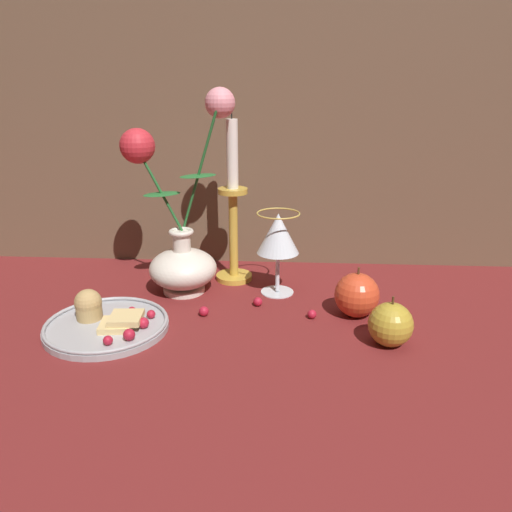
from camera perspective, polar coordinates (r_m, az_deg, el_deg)
The scene contains 10 objects.
ground_plane at distance 0.86m, azimuth -1.94°, elevation -7.17°, with size 2.40×2.40×0.00m, color maroon.
vase at distance 0.94m, azimuth -8.70°, elevation 2.10°, with size 0.21×0.13×0.38m.
plate_with_pastries at distance 0.86m, azimuth -16.86°, elevation -7.21°, with size 0.20×0.20×0.06m.
wine_glass at distance 0.92m, azimuth 2.53°, elevation 2.27°, with size 0.08×0.08×0.16m.
candlestick at distance 0.98m, azimuth -2.62°, elevation 4.68°, with size 0.07×0.07×0.33m.
apple_beside_vase at distance 0.79m, azimuth 15.13°, elevation -7.56°, with size 0.07×0.07×0.08m.
apple_near_glass at distance 0.87m, azimuth 11.45°, elevation -4.38°, with size 0.08×0.08×0.09m.
berry_near_plate at distance 0.87m, azimuth -5.98°, elevation -6.30°, with size 0.02×0.02×0.02m, color #AD192D.
berry_front_center at distance 0.86m, azimuth 6.41°, elevation -6.62°, with size 0.02×0.02×0.02m, color #AD192D.
berry_by_glass_stem at distance 0.90m, azimuth 0.21°, elevation -5.24°, with size 0.02×0.02×0.02m, color #AD192D.
Camera 1 is at (0.07, -0.77, 0.39)m, focal length 35.00 mm.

